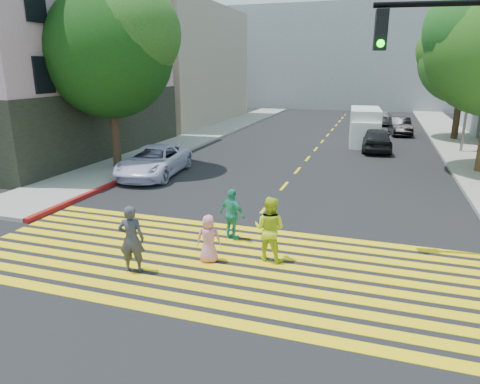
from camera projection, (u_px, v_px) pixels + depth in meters
The scene contains 20 objects.
ground at pixel (199, 285), 9.78m from camera, with size 120.00×120.00×0.00m, color black.
sidewalk_left at pixel (211, 133), 32.38m from camera, with size 3.00×40.00×0.15m, color gray.
curb_red at pixel (101, 189), 17.29m from camera, with size 0.20×8.00×0.16m, color maroon.
crosswalk at pixel (219, 262), 10.94m from camera, with size 13.40×5.30×0.01m.
lane_line at pixel (325, 138), 30.32m from camera, with size 0.12×34.40×0.01m.
building_left_pink at pixel (21, 72), 24.23m from camera, with size 12.10×14.10×11.00m.
building_left_tan at pixel (158, 66), 38.71m from camera, with size 12.00×16.00×10.00m, color tan.
backdrop_block at pixel (355, 58), 51.93m from camera, with size 30.00×8.00×12.00m, color gray.
tree_left at pixel (110, 46), 19.56m from camera, with size 6.94×6.47×8.51m.
tree_right_far at pixel (467, 53), 27.70m from camera, with size 7.09×6.70×8.44m.
pedestrian_man at pixel (131, 239), 10.24m from camera, with size 0.61×0.40×1.68m, color #373741.
pedestrian_woman at pixel (270, 229), 10.87m from camera, with size 0.83×0.64×1.70m, color #BED921.
pedestrian_child at pixel (209, 239), 10.83m from camera, with size 0.61×0.40×1.25m, color pink.
pedestrian_extra at pixel (232, 215), 12.22m from camera, with size 0.89×0.37×1.51m, color teal.
white_sedan at pixel (154, 161), 19.58m from camera, with size 2.25×4.89×1.36m, color silver.
dark_car_near at pixel (376, 139), 25.45m from camera, with size 1.68×4.17×1.42m, color black.
silver_car at pixel (382, 118), 37.50m from camera, with size 1.69×4.16×1.21m, color #989898.
dark_car_parked at pixel (400, 126), 31.74m from camera, with size 1.34×3.85×1.27m, color black.
white_van at pixel (364, 127), 27.71m from camera, with size 2.14×4.93×2.27m.
street_lamp at pixel (469, 67), 23.50m from camera, with size 1.91×0.38×8.41m.
Camera 1 is at (3.61, -8.07, 4.79)m, focal length 32.00 mm.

